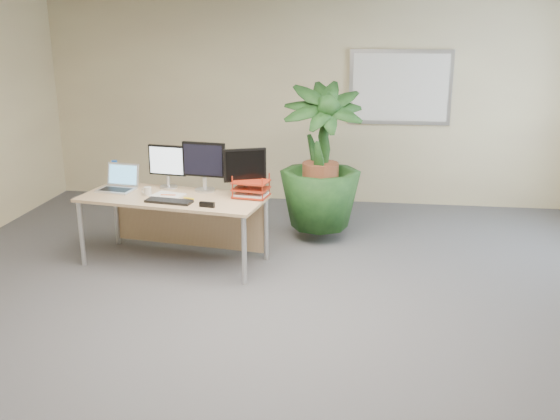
# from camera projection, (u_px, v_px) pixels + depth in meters

# --- Properties ---
(floor) EXTENTS (8.00, 8.00, 0.00)m
(floor) POSITION_uv_depth(u_px,v_px,m) (255.00, 340.00, 4.82)
(floor) COLOR #4B4C51
(floor) RESTS_ON ground
(back_wall) EXTENTS (7.00, 0.04, 2.70)m
(back_wall) POSITION_uv_depth(u_px,v_px,m) (307.00, 101.00, 8.22)
(back_wall) COLOR tan
(back_wall) RESTS_ON floor
(whiteboard) EXTENTS (1.30, 0.04, 0.95)m
(whiteboard) POSITION_uv_depth(u_px,v_px,m) (400.00, 87.00, 7.97)
(whiteboard) COLOR #B3B2B7
(whiteboard) RESTS_ON back_wall
(desk) EXTENTS (1.91, 1.03, 0.70)m
(desk) POSITION_uv_depth(u_px,v_px,m) (178.00, 208.00, 6.31)
(desk) COLOR tan
(desk) RESTS_ON floor
(floor_plant) EXTENTS (0.99, 0.99, 1.50)m
(floor_plant) POSITION_uv_depth(u_px,v_px,m) (320.00, 174.00, 6.85)
(floor_plant) COLOR #133514
(floor_plant) RESTS_ON floor
(monitor_left) EXTENTS (0.40, 0.18, 0.45)m
(monitor_left) POSITION_uv_depth(u_px,v_px,m) (167.00, 164.00, 6.42)
(monitor_left) COLOR silver
(monitor_left) RESTS_ON desk
(monitor_right) EXTENTS (0.45, 0.21, 0.50)m
(monitor_right) POSITION_uv_depth(u_px,v_px,m) (204.00, 163.00, 6.28)
(monitor_right) COLOR silver
(monitor_right) RESTS_ON desk
(monitor_dark) EXTENTS (0.41, 0.19, 0.47)m
(monitor_dark) POSITION_uv_depth(u_px,v_px,m) (245.00, 169.00, 6.14)
(monitor_dark) COLOR silver
(monitor_dark) RESTS_ON desk
(laptop) EXTENTS (0.40, 0.36, 0.26)m
(laptop) POSITION_uv_depth(u_px,v_px,m) (119.00, 184.00, 6.41)
(laptop) COLOR silver
(laptop) RESTS_ON desk
(keyboard) EXTENTS (0.47, 0.22, 0.03)m
(keyboard) POSITION_uv_depth(u_px,v_px,m) (169.00, 201.00, 5.96)
(keyboard) COLOR black
(keyboard) RESTS_ON desk
(coffee_mug) EXTENTS (0.11, 0.07, 0.08)m
(coffee_mug) POSITION_uv_depth(u_px,v_px,m) (147.00, 191.00, 6.21)
(coffee_mug) COLOR silver
(coffee_mug) RESTS_ON desk
(spiral_notebook) EXTENTS (0.35, 0.30, 0.01)m
(spiral_notebook) POSITION_uv_depth(u_px,v_px,m) (168.00, 195.00, 6.18)
(spiral_notebook) COLOR silver
(spiral_notebook) RESTS_ON desk
(orange_pen) EXTENTS (0.15, 0.02, 0.01)m
(orange_pen) POSITION_uv_depth(u_px,v_px,m) (168.00, 195.00, 6.16)
(orange_pen) COLOR #DD5318
(orange_pen) RESTS_ON spiral_notebook
(yellow_highlighter) EXTENTS (0.12, 0.05, 0.02)m
(yellow_highlighter) POSITION_uv_depth(u_px,v_px,m) (189.00, 198.00, 6.08)
(yellow_highlighter) COLOR yellow
(yellow_highlighter) RESTS_ON desk
(water_bottle) EXTENTS (0.07, 0.07, 0.26)m
(water_bottle) POSITION_uv_depth(u_px,v_px,m) (115.00, 173.00, 6.60)
(water_bottle) COLOR silver
(water_bottle) RESTS_ON desk
(letter_tray) EXTENTS (0.37, 0.30, 0.16)m
(letter_tray) POSITION_uv_depth(u_px,v_px,m) (251.00, 190.00, 6.13)
(letter_tray) COLOR #A02713
(letter_tray) RESTS_ON desk
(stapler) EXTENTS (0.15, 0.06, 0.05)m
(stapler) POSITION_uv_depth(u_px,v_px,m) (207.00, 205.00, 5.81)
(stapler) COLOR black
(stapler) RESTS_ON desk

